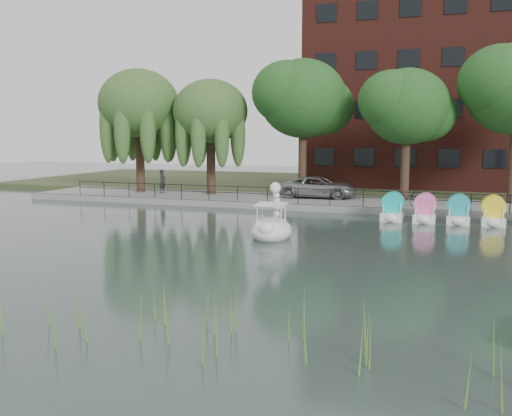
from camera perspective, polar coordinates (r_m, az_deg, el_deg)
The scene contains 16 objects.
ground_plane at distance 22.98m, azimuth -4.50°, elevation -4.38°, with size 120.00×120.00×0.00m, color #3E504B.
promenade at distance 37.95m, azimuth 5.31°, elevation 0.59°, with size 40.00×6.00×0.40m, color gray.
kerb at distance 35.11m, azimuth 4.13°, elevation 0.05°, with size 40.00×0.25×0.40m, color gray.
land_strip at distance 51.57m, azimuth 9.11°, elevation 2.30°, with size 60.00×22.00×0.36m, color #47512D.
railing at distance 35.20m, azimuth 4.23°, elevation 1.62°, with size 32.00×0.05×1.00m.
apartment_building at distance 50.79m, azimuth 17.29°, elevation 12.36°, with size 20.00×10.07×18.00m.
willow_left at distance 43.22m, azimuth -11.65°, elevation 10.16°, with size 5.88×5.88×9.01m.
willow_mid at distance 41.11m, azimuth -4.58°, elevation 9.56°, with size 5.32×5.32×8.15m.
broadleaf_center at distance 39.94m, azimuth 4.72°, elevation 10.79°, with size 6.00×6.00×9.25m.
broadleaf_right at distance 38.22m, azimuth 14.87°, elevation 9.72°, with size 5.40×5.40×8.32m.
minivan at distance 38.70m, azimuth 6.27°, elevation 2.23°, with size 5.89×2.71×1.64m, color gray.
bicycle at distance 35.59m, azimuth 14.74°, elevation 1.06°, with size 1.72×0.60×1.00m, color gray.
pedestrian at distance 42.16m, azimuth -9.34°, elevation 2.83°, with size 0.71×0.48×1.98m, color black.
swan_boat at distance 25.95m, azimuth 1.59°, elevation -1.79°, with size 2.19×3.11×2.46m.
pedal_boat_row at distance 31.97m, azimuth 22.63°, elevation -0.49°, with size 11.35×1.70×1.40m.
reed_bank at distance 13.78m, azimuth -13.05°, elevation -10.03°, with size 24.00×2.40×1.20m.
Camera 1 is at (9.14, -20.56, 4.68)m, focal length 40.00 mm.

